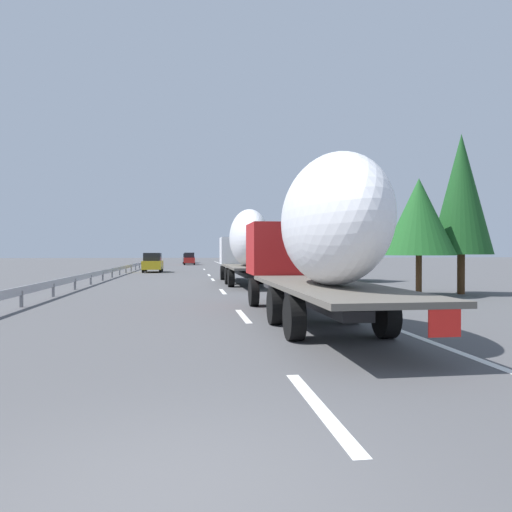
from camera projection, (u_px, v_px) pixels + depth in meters
ground_plane at (189, 274)px, 43.55m from camera, size 260.00×260.00×0.00m
lane_stripe_0 at (319, 406)px, 6.17m from camera, size 3.20×0.20×0.01m
lane_stripe_1 at (243, 316)px, 14.94m from camera, size 3.20×0.20×0.01m
lane_stripe_2 at (223, 292)px, 24.22m from camera, size 3.20×0.20×0.01m
lane_stripe_3 at (213, 280)px, 34.82m from camera, size 3.20×0.20×0.01m
lane_stripe_4 at (209, 275)px, 41.71m from camera, size 3.20×0.20×0.01m
lane_stripe_5 at (204, 269)px, 55.79m from camera, size 3.20×0.20×0.01m
edge_line_right at (242, 272)px, 49.26m from camera, size 110.00×0.20×0.01m
truck_lead at (246, 243)px, 29.52m from camera, size 13.26×2.55×4.57m
truck_trailing at (316, 236)px, 13.11m from camera, size 12.69×2.55×4.42m
car_blue_sedan at (190, 258)px, 93.42m from camera, size 4.22×1.83×1.85m
car_yellow_coupe at (153, 263)px, 47.74m from camera, size 4.61×1.87×1.96m
car_silver_hatch at (188, 258)px, 84.75m from camera, size 4.27×1.82×1.79m
car_red_compact at (189, 259)px, 75.99m from camera, size 4.46×1.80×1.96m
road_sign at (253, 250)px, 49.57m from camera, size 0.10×0.90×3.21m
tree_0 at (287, 239)px, 47.45m from camera, size 3.74×3.74×5.40m
tree_1 at (320, 217)px, 34.53m from camera, size 2.76×2.76×7.32m
tree_2 at (256, 238)px, 71.75m from camera, size 2.64×2.64×7.02m
tree_3 at (419, 217)px, 21.86m from camera, size 3.31×3.31×5.44m
tree_4 at (461, 194)px, 22.74m from camera, size 2.89×2.89×7.72m
tree_5 at (354, 229)px, 32.82m from camera, size 3.91×3.91×5.67m
guardrail_median at (126, 267)px, 45.69m from camera, size 94.00×0.10×0.76m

